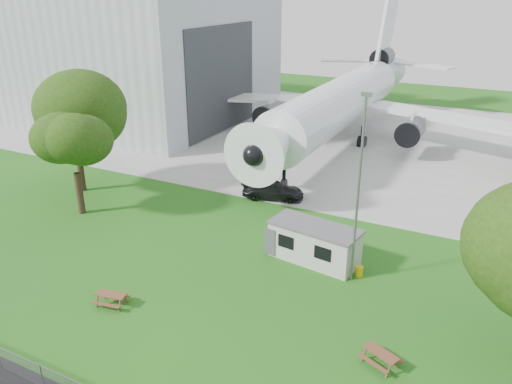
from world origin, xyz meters
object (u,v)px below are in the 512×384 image
at_px(site_cabin, 314,243).
at_px(picnic_east, 380,364).
at_px(airliner, 344,98).
at_px(picnic_west, 112,305).
at_px(hangar, 108,47).

xyz_separation_m(site_cabin, picnic_east, (6.65, -8.24, -1.31)).
bearing_deg(airliner, picnic_west, -92.47).
relative_size(airliner, picnic_east, 26.52).
distance_m(hangar, airliner, 36.21).
relative_size(picnic_west, picnic_east, 1.00).
height_order(site_cabin, picnic_east, site_cabin).
xyz_separation_m(site_cabin, picnic_west, (-8.83, -10.39, -1.31)).
bearing_deg(site_cabin, hangar, 146.49).
bearing_deg(picnic_east, site_cabin, 152.68).
height_order(site_cabin, picnic_west, site_cabin).
distance_m(airliner, picnic_east, 39.53).
height_order(picnic_west, picnic_east, same).
bearing_deg(airliner, picnic_east, -69.35).
relative_size(airliner, site_cabin, 6.91).
distance_m(hangar, picnic_west, 52.75).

